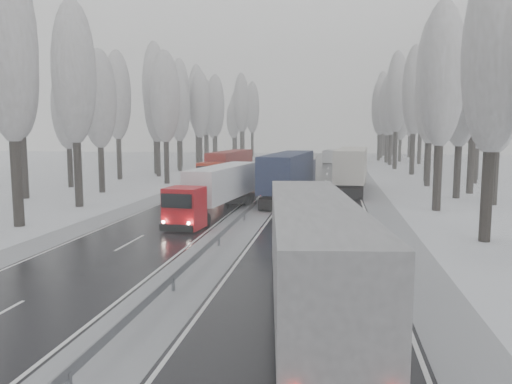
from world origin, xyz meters
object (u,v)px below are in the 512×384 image
(truck_grey_tarp, at_px, (311,247))
(truck_cream_box, at_px, (352,166))
(box_truck_distant, at_px, (330,156))
(truck_blue_box, at_px, (290,173))
(truck_red_white, at_px, (219,187))
(truck_red_red, at_px, (228,165))

(truck_grey_tarp, height_order, truck_cream_box, truck_cream_box)
(truck_grey_tarp, height_order, box_truck_distant, truck_grey_tarp)
(truck_grey_tarp, distance_m, box_truck_distant, 83.82)
(truck_blue_box, relative_size, box_truck_distant, 2.38)
(truck_red_white, bearing_deg, truck_grey_tarp, -62.15)
(truck_red_red, bearing_deg, truck_grey_tarp, -69.89)
(box_truck_distant, xyz_separation_m, truck_red_red, (-11.72, -42.44, 0.96))
(box_truck_distant, bearing_deg, truck_red_white, -90.46)
(truck_grey_tarp, distance_m, truck_red_white, 21.89)
(truck_blue_box, relative_size, truck_red_white, 1.20)
(truck_cream_box, relative_size, truck_red_white, 1.25)
(truck_cream_box, distance_m, truck_red_red, 15.04)
(truck_red_white, bearing_deg, box_truck_distant, 89.25)
(truck_cream_box, distance_m, box_truck_distant, 46.63)
(truck_grey_tarp, height_order, truck_blue_box, truck_blue_box)
(truck_cream_box, bearing_deg, truck_grey_tarp, -89.51)
(truck_blue_box, distance_m, box_truck_distant, 55.05)
(truck_grey_tarp, relative_size, truck_red_red, 1.05)
(truck_grey_tarp, relative_size, truck_blue_box, 0.95)
(truck_red_white, bearing_deg, truck_red_red, 106.61)
(truck_grey_tarp, relative_size, box_truck_distant, 2.25)
(truck_blue_box, distance_m, truck_red_red, 15.17)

